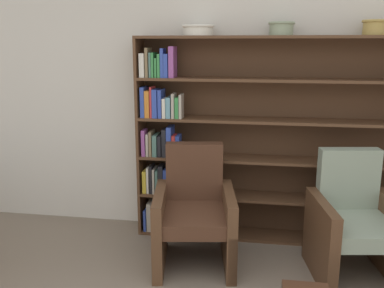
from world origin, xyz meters
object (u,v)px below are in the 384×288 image
Objects in this scene: bowl_brass at (375,26)px; armchair_cushioned at (355,224)px; bowl_slate at (281,28)px; armchair_leather at (194,214)px; bookshelf at (251,139)px; bowl_copper at (198,30)px.

bowl_brass is 1.61m from armchair_cushioned.
armchair_leather is at bearing -139.80° from bowl_slate.
bookshelf is 1.08m from bowl_copper.
armchair_cushioned is at bearing -22.81° from bowl_copper.
bowl_brass is at bearing -113.50° from armchair_cushioned.
bowl_brass reaches higher than armchair_leather.
bowl_slate reaches higher than armchair_cushioned.
bowl_slate is at bearing 0.00° from bowl_copper.
bowl_copper is 1.26× the size of bowl_slate.
bowl_copper is at bearing -93.33° from armchair_leather.
bookshelf reaches higher than armchair_cushioned.
bookshelf reaches higher than armchair_leather.
bookshelf is at bearing 178.68° from bowl_brass.
bowl_slate reaches higher than armchair_leather.
bowl_slate is at bearing -148.67° from armchair_leather.
armchair_cushioned is (0.83, -0.58, -0.52)m from bookshelf.
bowl_brass reaches higher than bowl_copper.
bookshelf is 1.14m from armchair_cushioned.
armchair_leather is at bearing -126.71° from bookshelf.
bookshelf is 1.00m from bowl_slate.
bowl_slate is 0.23× the size of armchair_cushioned.
armchair_leather is (-0.43, -0.58, -0.52)m from bookshelf.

